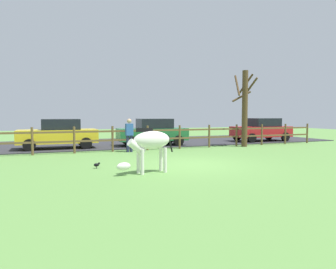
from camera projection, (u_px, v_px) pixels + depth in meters
The scene contains 10 objects.
ground_plane at pixel (192, 164), 11.16m from camera, with size 60.00×60.00×0.00m, color #5B8C42.
parking_asphalt at pixel (128, 143), 19.77m from camera, with size 28.00×7.40×0.05m, color #2D2D33.
paddock_fence at pixel (148, 136), 15.71m from camera, with size 21.95×0.11×1.27m.
bare_tree at pixel (245, 106), 17.44m from camera, with size 1.36×1.10×4.36m.
zebra at pixel (149, 144), 9.44m from camera, with size 1.93×0.66×1.41m.
crow_on_grass at pixel (97, 165), 10.31m from camera, with size 0.21×0.10×0.20m.
parked_car_green at pixel (153, 132), 17.82m from camera, with size 4.09×2.07×1.56m.
parked_car_red at pixel (261, 129), 20.82m from camera, with size 4.04×1.96×1.56m.
parked_car_yellow at pixel (59, 133), 16.10m from camera, with size 4.00×1.89×1.56m.
visitor_near_fence at pixel (129, 134), 14.88m from camera, with size 0.37×0.24×1.64m.
Camera 1 is at (-4.94, -9.94, 1.80)m, focal length 32.50 mm.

